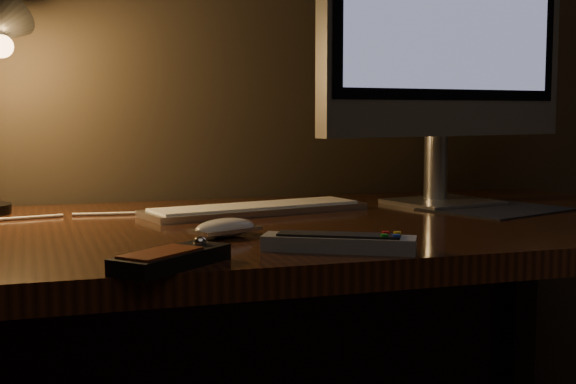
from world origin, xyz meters
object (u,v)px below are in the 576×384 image
object	(u,v)px
desk	(241,290)
mouse	(225,230)
keyboard	(256,209)
tv_remote	(339,242)
media_remote	(171,258)
monitor	(448,18)

from	to	relation	value
desk	mouse	xyz separation A→B (m)	(-0.07, -0.20, 0.14)
keyboard	tv_remote	world-z (taller)	tv_remote
desk	mouse	distance (m)	0.25
tv_remote	keyboard	bearing A→B (deg)	118.71
mouse	tv_remote	xyz separation A→B (m)	(0.12, -0.17, 0.00)
mouse	media_remote	world-z (taller)	media_remote
keyboard	mouse	bearing A→B (deg)	-127.92
monitor	tv_remote	xyz separation A→B (m)	(-0.40, -0.43, -0.36)
monitor	keyboard	world-z (taller)	monitor
monitor	mouse	bearing A→B (deg)	-166.00
monitor	keyboard	xyz separation A→B (m)	(-0.39, -0.01, -0.36)
keyboard	tv_remote	size ratio (longest dim) A/B	2.06
keyboard	mouse	world-z (taller)	mouse
media_remote	tv_remote	xyz separation A→B (m)	(0.23, 0.04, 0.00)
mouse	media_remote	size ratio (longest dim) A/B	0.63
monitor	keyboard	size ratio (longest dim) A/B	1.47
monitor	tv_remote	distance (m)	0.68
monitor	tv_remote	world-z (taller)	monitor
keyboard	media_remote	xyz separation A→B (m)	(-0.24, -0.46, 0.00)
desk	monitor	size ratio (longest dim) A/B	2.57
desk	monitor	xyz separation A→B (m)	(0.44, 0.06, 0.50)
keyboard	tv_remote	distance (m)	0.42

